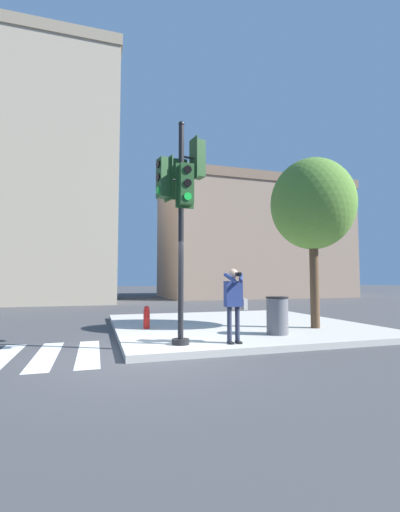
% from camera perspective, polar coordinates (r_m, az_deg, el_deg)
% --- Properties ---
extents(ground_plane, '(160.00, 160.00, 0.00)m').
position_cam_1_polar(ground_plane, '(7.59, -8.71, -16.25)').
color(ground_plane, '#424244').
extents(sidewalk_corner, '(8.00, 8.00, 0.16)m').
position_cam_1_polar(sidewalk_corner, '(11.86, 6.04, -11.41)').
color(sidewalk_corner, '#BCB7AD').
rests_on(sidewalk_corner, ground_plane).
extents(traffic_signal_pole, '(1.22, 1.22, 5.22)m').
position_cam_1_polar(traffic_signal_pole, '(8.13, -3.12, 10.39)').
color(traffic_signal_pole, black).
rests_on(traffic_signal_pole, sidewalk_corner).
extents(person_photographer, '(0.58, 0.54, 1.72)m').
position_cam_1_polar(person_photographer, '(8.07, 5.69, -7.00)').
color(person_photographer, black).
rests_on(person_photographer, sidewalk_corner).
extents(street_tree, '(2.59, 2.59, 5.25)m').
position_cam_1_polar(street_tree, '(11.34, 18.26, 8.12)').
color(street_tree, brown).
rests_on(street_tree, sidewalk_corner).
extents(fire_hydrant, '(0.19, 0.25, 0.68)m').
position_cam_1_polar(fire_hydrant, '(10.54, -8.88, -10.07)').
color(fire_hydrant, red).
rests_on(fire_hydrant, sidewalk_corner).
extents(trash_bin, '(0.60, 0.60, 1.00)m').
position_cam_1_polar(trash_bin, '(9.58, 12.76, -9.63)').
color(trash_bin, '#5B5B60').
rests_on(trash_bin, sidewalk_corner).
extents(building_left, '(12.72, 10.59, 18.18)m').
position_cam_1_polar(building_left, '(29.21, -26.60, 11.31)').
color(building_left, tan).
rests_on(building_left, ground_plane).
extents(building_right, '(17.10, 9.55, 10.79)m').
position_cam_1_polar(building_right, '(33.58, 8.61, 2.56)').
color(building_right, gray).
rests_on(building_right, ground_plane).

